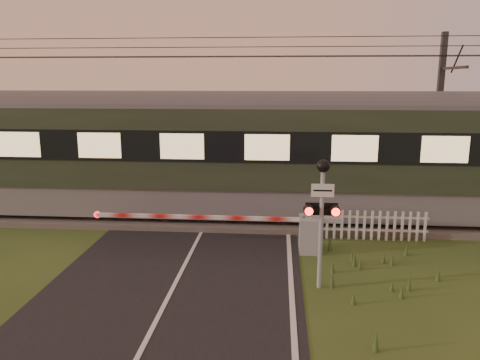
# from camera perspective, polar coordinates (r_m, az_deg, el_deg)

# --- Properties ---
(ground) EXTENTS (160.00, 160.00, 0.00)m
(ground) POSITION_cam_1_polar(r_m,az_deg,el_deg) (10.61, -9.12, -14.72)
(ground) COLOR #2F471B
(ground) RESTS_ON ground
(road) EXTENTS (6.00, 140.00, 0.03)m
(road) POSITION_cam_1_polar(r_m,az_deg,el_deg) (10.40, -9.34, -15.25)
(road) COLOR black
(road) RESTS_ON ground
(track_bed) EXTENTS (140.00, 3.40, 0.39)m
(track_bed) POSITION_cam_1_polar(r_m,az_deg,el_deg) (16.54, -3.79, -4.39)
(track_bed) COLOR #47423D
(track_bed) RESTS_ON ground
(overhead_wires) EXTENTS (120.00, 0.62, 0.62)m
(overhead_wires) POSITION_cam_1_polar(r_m,az_deg,el_deg) (15.88, -4.09, 15.58)
(overhead_wires) COLOR black
(overhead_wires) RESTS_ON ground
(boom_gate) EXTENTS (7.11, 0.77, 1.03)m
(boom_gate) POSITION_cam_1_polar(r_m,az_deg,el_deg) (13.36, 6.62, -6.25)
(boom_gate) COLOR gray
(boom_gate) RESTS_ON ground
(crossing_signal) EXTENTS (0.77, 0.34, 3.04)m
(crossing_signal) POSITION_cam_1_polar(r_m,az_deg,el_deg) (10.69, 9.97, -2.54)
(crossing_signal) COLOR gray
(crossing_signal) RESTS_ON ground
(picket_fence) EXTENTS (3.80, 0.08, 0.91)m
(picket_fence) POSITION_cam_1_polar(r_m,az_deg,el_deg) (14.67, 14.92, -5.34)
(picket_fence) COLOR silver
(picket_fence) RESTS_ON ground
(catenary_mast) EXTENTS (0.20, 2.45, 6.44)m
(catenary_mast) POSITION_cam_1_polar(r_m,az_deg,el_deg) (18.88, 23.02, 6.92)
(catenary_mast) COLOR #2D2D30
(catenary_mast) RESTS_ON ground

